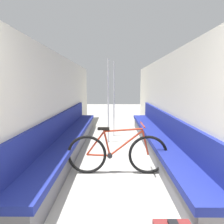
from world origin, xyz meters
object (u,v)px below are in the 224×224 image
object	(u,v)px
bench_seat_row_left	(70,139)
grab_pole_far	(108,102)
bench_seat_row_right	(158,139)
grab_pole_near	(114,100)
bicycle	(117,153)

from	to	relation	value
bench_seat_row_left	grab_pole_far	distance (m)	1.39
bench_seat_row_left	bench_seat_row_right	distance (m)	2.05
grab_pole_near	grab_pole_far	world-z (taller)	same
bicycle	bench_seat_row_right	bearing A→B (deg)	63.86
bench_seat_row_left	grab_pole_near	bearing A→B (deg)	53.62
bicycle	grab_pole_far	xyz separation A→B (m)	(-0.21, 1.93, 0.72)
bench_seat_row_left	bench_seat_row_right	bearing A→B (deg)	0.00
grab_pole_near	grab_pole_far	size ratio (longest dim) A/B	1.00
bicycle	grab_pole_near	world-z (taller)	grab_pole_near
bench_seat_row_right	grab_pole_near	world-z (taller)	grab_pole_near
bench_seat_row_left	bicycle	bearing A→B (deg)	-47.71
bicycle	bench_seat_row_left	bearing A→B (deg)	144.98
grab_pole_near	grab_pole_far	distance (m)	0.69
bench_seat_row_left	bicycle	distance (m)	1.62
bench_seat_row_left	grab_pole_far	size ratio (longest dim) A/B	2.54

